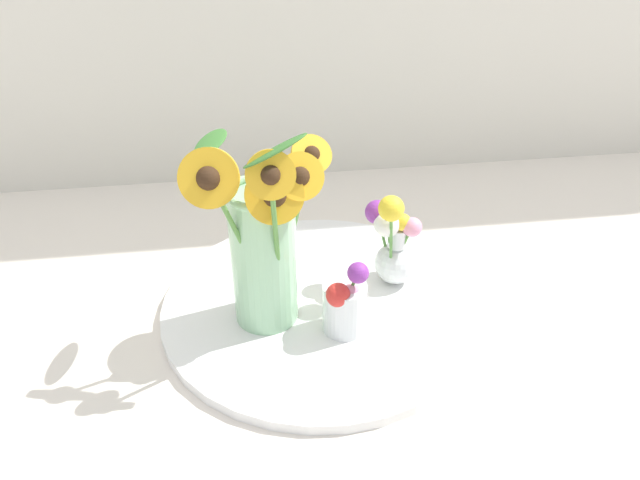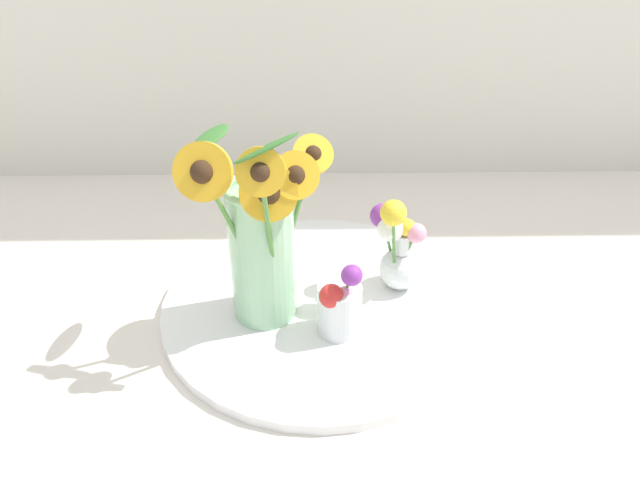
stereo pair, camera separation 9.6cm
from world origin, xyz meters
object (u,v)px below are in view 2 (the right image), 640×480
at_px(mason_jar_sunflowers, 262,240).
at_px(vase_bulb_right, 398,249).
at_px(serving_tray, 320,306).
at_px(vase_small_center, 340,305).

height_order(mason_jar_sunflowers, vase_bulb_right, mason_jar_sunflowers).
bearing_deg(vase_bulb_right, mason_jar_sunflowers, -163.12).
bearing_deg(mason_jar_sunflowers, serving_tray, 17.92).
relative_size(serving_tray, mason_jar_sunflowers, 1.50).
distance_m(mason_jar_sunflowers, vase_small_center, 0.15).
relative_size(mason_jar_sunflowers, vase_small_center, 2.65).
bearing_deg(vase_bulb_right, serving_tray, -163.84).
bearing_deg(mason_jar_sunflowers, vase_small_center, -20.75).
xyz_separation_m(serving_tray, vase_bulb_right, (0.13, 0.04, 0.09)).
bearing_deg(vase_small_center, mason_jar_sunflowers, 159.25).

